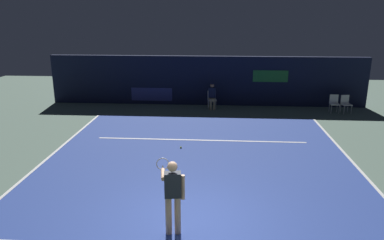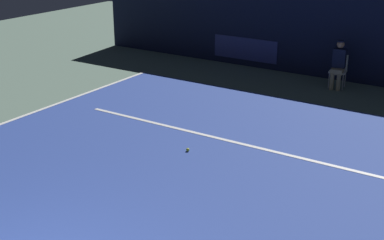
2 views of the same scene
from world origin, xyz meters
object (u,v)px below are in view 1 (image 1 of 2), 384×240
Objects in this scene: courtside_chair_near at (334,103)px; courtside_chair_far at (346,103)px; tennis_player at (173,193)px; line_judge_on_chair at (212,96)px; tennis_ball at (181,147)px.

courtside_chair_near is 1.00× the size of courtside_chair_far.
tennis_player is 1.97× the size of courtside_chair_far.
line_judge_on_chair reaches higher than tennis_ball.
line_judge_on_chair is 6.05m from tennis_ball.
courtside_chair_near is at bearing 38.38° from tennis_ball.
courtside_chair_near reaches higher than tennis_ball.
courtside_chair_near is at bearing -3.08° from line_judge_on_chair.
tennis_player is at bearing -93.39° from line_judge_on_chair.
line_judge_on_chair is 1.50× the size of courtside_chair_far.
line_judge_on_chair is at bearing 86.61° from tennis_player.
tennis_ball is (-0.36, 5.35, -0.94)m from tennis_player.
tennis_player is 13.09m from courtside_chair_far.
courtside_chair_far is at bearing 36.09° from tennis_ball.
courtside_chair_near and courtside_chair_far have the same top height.
tennis_player is at bearing -123.63° from courtside_chair_far.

